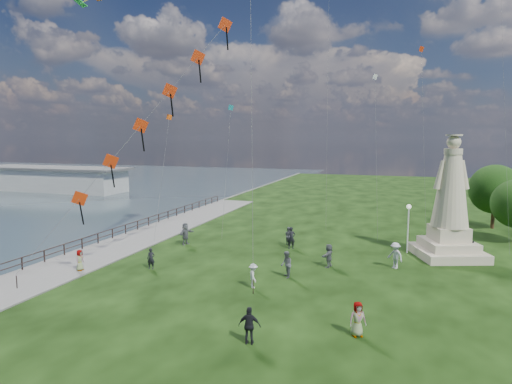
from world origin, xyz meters
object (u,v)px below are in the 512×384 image
(person_8, at_px, (395,255))
(person_10, at_px, (80,262))
(person_1, at_px, (286,265))
(pier_pavilion, at_px, (52,179))
(person_7, at_px, (289,236))
(person_3, at_px, (250,326))
(person_4, at_px, (358,319))
(person_2, at_px, (253,276))
(person_9, at_px, (472,250))
(person_0, at_px, (151,259))
(person_5, at_px, (186,234))
(person_11, at_px, (329,256))
(lamppost, at_px, (408,218))
(person_6, at_px, (291,238))
(statue, at_px, (450,212))

(person_8, height_order, person_10, person_8)
(person_1, bearing_deg, pier_pavilion, -149.20)
(pier_pavilion, bearing_deg, person_7, -27.45)
(pier_pavilion, xyz_separation_m, person_1, (53.63, -35.45, -0.94))
(person_1, relative_size, person_8, 0.95)
(person_3, bearing_deg, person_4, -161.14)
(person_1, xyz_separation_m, person_3, (0.76, -9.55, -0.03))
(person_2, relative_size, person_3, 0.88)
(pier_pavilion, bearing_deg, person_2, -36.06)
(person_7, distance_m, person_9, 14.47)
(person_0, height_order, person_5, person_5)
(person_0, bearing_deg, person_2, -26.00)
(person_2, distance_m, person_9, 17.83)
(person_10, bearing_deg, person_3, -118.09)
(person_0, xyz_separation_m, person_10, (-4.32, -2.17, -0.02))
(person_3, distance_m, person_11, 12.91)
(lamppost, xyz_separation_m, person_1, (-7.75, -9.12, -1.99))
(person_6, relative_size, person_7, 1.17)
(lamppost, bearing_deg, person_6, -169.75)
(statue, xyz_separation_m, person_6, (-12.25, -1.44, -2.68))
(person_0, relative_size, person_1, 0.84)
(person_5, bearing_deg, pier_pavilion, 67.07)
(pier_pavilion, distance_m, person_7, 58.15)
(lamppost, bearing_deg, person_7, -177.25)
(lamppost, distance_m, person_2, 15.00)
(person_3, xyz_separation_m, person_6, (-2.26, 16.99, 0.06))
(statue, distance_m, person_5, 21.75)
(person_0, distance_m, person_5, 7.16)
(person_3, bearing_deg, pier_pavilion, -48.08)
(pier_pavilion, xyz_separation_m, person_3, (54.39, -45.00, -0.97))
(person_8, relative_size, person_11, 1.11)
(lamppost, relative_size, person_1, 2.23)
(pier_pavilion, relative_size, person_3, 17.26)
(person_1, relative_size, person_11, 1.05)
(person_4, distance_m, person_10, 19.64)
(person_2, bearing_deg, person_0, 50.90)
(statue, xyz_separation_m, person_1, (-10.75, -8.88, -2.71))
(person_5, bearing_deg, person_4, -117.75)
(person_0, bearing_deg, person_10, -170.17)
(person_6, bearing_deg, person_4, -89.92)
(person_0, bearing_deg, person_9, 7.21)
(person_11, bearing_deg, person_0, -55.93)
(person_3, distance_m, person_8, 15.29)
(person_6, distance_m, person_9, 13.98)
(person_0, xyz_separation_m, person_1, (9.63, 1.22, 0.14))
(person_2, height_order, person_3, person_3)
(pier_pavilion, xyz_separation_m, person_6, (52.13, -28.01, -0.92))
(person_2, bearing_deg, person_3, 167.64)
(person_8, height_order, person_9, person_8)
(person_9, relative_size, person_10, 1.02)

